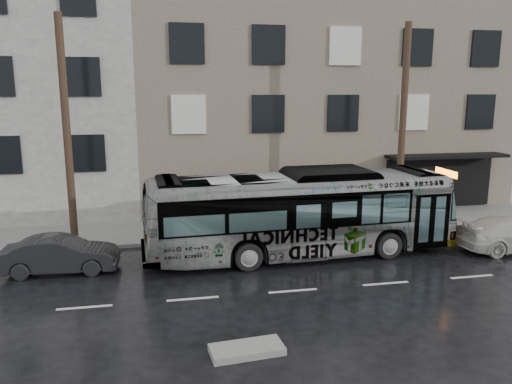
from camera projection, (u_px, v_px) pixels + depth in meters
ground at (275, 265)px, 18.41m from camera, size 120.00×120.00×0.00m
sidewalk at (251, 227)px, 23.10m from camera, size 90.00×3.60×0.15m
building_taupe at (307, 104)px, 30.45m from camera, size 20.00×12.00×11.00m
utility_pole_front at (402, 129)px, 21.88m from camera, size 0.30×0.30×9.00m
utility_pole_rear at (67, 134)px, 19.21m from camera, size 0.30×0.30×9.00m
sign_post at (420, 201)px, 22.75m from camera, size 0.06×0.06×2.40m
bus at (300, 213)px, 19.18m from camera, size 12.12×3.37×3.34m
dark_sedan at (60, 255)px, 17.52m from camera, size 4.00×1.51×1.31m
slush_pile at (247, 350)px, 12.22m from camera, size 1.87×0.96×0.18m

